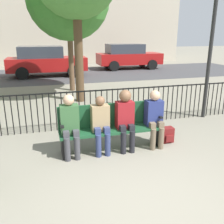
{
  "coord_description": "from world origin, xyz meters",
  "views": [
    {
      "loc": [
        -1.25,
        -2.6,
        2.25
      ],
      "look_at": [
        0.0,
        1.84,
        0.8
      ],
      "focal_mm": 40.0,
      "sensor_mm": 36.0,
      "label": 1
    }
  ],
  "objects_px": {
    "seated_person_1": "(101,122)",
    "parked_car_0": "(128,56)",
    "backpack": "(167,135)",
    "lamp_post": "(214,19)",
    "seated_person_0": "(70,123)",
    "parked_car_1": "(45,61)",
    "seated_person_2": "(125,117)",
    "park_bench": "(111,125)",
    "seated_person_3": "(155,116)"
  },
  "relations": [
    {
      "from": "seated_person_1",
      "to": "parked_car_0",
      "type": "xyz_separation_m",
      "value": [
        4.61,
        11.61,
        0.21
      ]
    },
    {
      "from": "backpack",
      "to": "lamp_post",
      "type": "height_order",
      "value": "lamp_post"
    },
    {
      "from": "parked_car_0",
      "to": "seated_person_0",
      "type": "bearing_deg",
      "value": -114.09
    },
    {
      "from": "parked_car_1",
      "to": "lamp_post",
      "type": "bearing_deg",
      "value": -64.67
    },
    {
      "from": "seated_person_2",
      "to": "parked_car_1",
      "type": "bearing_deg",
      "value": 97.21
    },
    {
      "from": "seated_person_2",
      "to": "lamp_post",
      "type": "xyz_separation_m",
      "value": [
        2.79,
        1.37,
        1.91
      ]
    },
    {
      "from": "park_bench",
      "to": "seated_person_2",
      "type": "distance_m",
      "value": 0.35
    },
    {
      "from": "seated_person_0",
      "to": "backpack",
      "type": "bearing_deg",
      "value": 2.6
    },
    {
      "from": "seated_person_3",
      "to": "backpack",
      "type": "distance_m",
      "value": 0.64
    },
    {
      "from": "park_bench",
      "to": "seated_person_3",
      "type": "xyz_separation_m",
      "value": [
        0.88,
        -0.13,
        0.16
      ]
    },
    {
      "from": "park_bench",
      "to": "seated_person_1",
      "type": "xyz_separation_m",
      "value": [
        -0.24,
        -0.14,
        0.13
      ]
    },
    {
      "from": "seated_person_3",
      "to": "parked_car_0",
      "type": "height_order",
      "value": "parked_car_0"
    },
    {
      "from": "seated_person_2",
      "to": "lamp_post",
      "type": "bearing_deg",
      "value": 26.07
    },
    {
      "from": "lamp_post",
      "to": "seated_person_1",
      "type": "bearing_deg",
      "value": -157.37
    },
    {
      "from": "seated_person_0",
      "to": "lamp_post",
      "type": "distance_m",
      "value": 4.54
    },
    {
      "from": "seated_person_1",
      "to": "seated_person_2",
      "type": "bearing_deg",
      "value": 0.62
    },
    {
      "from": "park_bench",
      "to": "backpack",
      "type": "distance_m",
      "value": 1.3
    },
    {
      "from": "seated_person_1",
      "to": "backpack",
      "type": "bearing_deg",
      "value": 3.77
    },
    {
      "from": "seated_person_3",
      "to": "park_bench",
      "type": "bearing_deg",
      "value": 171.46
    },
    {
      "from": "park_bench",
      "to": "seated_person_2",
      "type": "height_order",
      "value": "seated_person_2"
    },
    {
      "from": "park_bench",
      "to": "backpack",
      "type": "relative_size",
      "value": 6.34
    },
    {
      "from": "seated_person_0",
      "to": "backpack",
      "type": "relative_size",
      "value": 3.69
    },
    {
      "from": "parked_car_0",
      "to": "parked_car_1",
      "type": "xyz_separation_m",
      "value": [
        -5.36,
        -1.69,
        0.0
      ]
    },
    {
      "from": "seated_person_0",
      "to": "parked_car_0",
      "type": "xyz_separation_m",
      "value": [
        5.19,
        11.61,
        0.17
      ]
    },
    {
      "from": "seated_person_1",
      "to": "parked_car_1",
      "type": "distance_m",
      "value": 9.96
    },
    {
      "from": "seated_person_0",
      "to": "backpack",
      "type": "height_order",
      "value": "seated_person_0"
    },
    {
      "from": "seated_person_0",
      "to": "parked_car_1",
      "type": "xyz_separation_m",
      "value": [
        -0.17,
        9.93,
        0.17
      ]
    },
    {
      "from": "seated_person_1",
      "to": "seated_person_3",
      "type": "height_order",
      "value": "seated_person_3"
    },
    {
      "from": "seated_person_3",
      "to": "lamp_post",
      "type": "height_order",
      "value": "lamp_post"
    },
    {
      "from": "seated_person_3",
      "to": "seated_person_0",
      "type": "bearing_deg",
      "value": 179.95
    },
    {
      "from": "seated_person_0",
      "to": "parked_car_1",
      "type": "bearing_deg",
      "value": 91.0
    },
    {
      "from": "backpack",
      "to": "parked_car_0",
      "type": "distance_m",
      "value": 11.95
    },
    {
      "from": "seated_person_1",
      "to": "park_bench",
      "type": "bearing_deg",
      "value": 29.49
    },
    {
      "from": "parked_car_0",
      "to": "parked_car_1",
      "type": "bearing_deg",
      "value": -162.56
    },
    {
      "from": "seated_person_1",
      "to": "backpack",
      "type": "relative_size",
      "value": 3.48
    },
    {
      "from": "park_bench",
      "to": "lamp_post",
      "type": "xyz_separation_m",
      "value": [
        3.05,
        1.24,
        2.1
      ]
    },
    {
      "from": "park_bench",
      "to": "seated_person_1",
      "type": "relative_size",
      "value": 1.82
    },
    {
      "from": "seated_person_0",
      "to": "seated_person_2",
      "type": "xyz_separation_m",
      "value": [
        1.08,
        0.0,
        0.03
      ]
    },
    {
      "from": "seated_person_3",
      "to": "parked_car_0",
      "type": "bearing_deg",
      "value": 73.3
    },
    {
      "from": "seated_person_0",
      "to": "seated_person_1",
      "type": "relative_size",
      "value": 1.06
    },
    {
      "from": "seated_person_1",
      "to": "parked_car_0",
      "type": "height_order",
      "value": "parked_car_0"
    },
    {
      "from": "parked_car_1",
      "to": "seated_person_1",
      "type": "bearing_deg",
      "value": -85.64
    },
    {
      "from": "backpack",
      "to": "parked_car_1",
      "type": "bearing_deg",
      "value": 102.92
    },
    {
      "from": "parked_car_0",
      "to": "parked_car_1",
      "type": "distance_m",
      "value": 5.62
    },
    {
      "from": "parked_car_1",
      "to": "backpack",
      "type": "bearing_deg",
      "value": -77.08
    },
    {
      "from": "park_bench",
      "to": "parked_car_0",
      "type": "height_order",
      "value": "parked_car_0"
    },
    {
      "from": "seated_person_1",
      "to": "lamp_post",
      "type": "relative_size",
      "value": 0.29
    },
    {
      "from": "seated_person_0",
      "to": "seated_person_2",
      "type": "distance_m",
      "value": 1.08
    },
    {
      "from": "seated_person_2",
      "to": "backpack",
      "type": "height_order",
      "value": "seated_person_2"
    },
    {
      "from": "parked_car_1",
      "to": "park_bench",
      "type": "bearing_deg",
      "value": -84.19
    }
  ]
}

